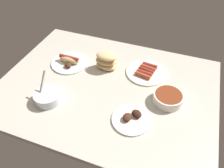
{
  "coord_description": "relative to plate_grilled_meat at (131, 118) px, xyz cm",
  "views": [
    {
      "loc": [
        -33.71,
        82.48,
        86.23
      ],
      "look_at": [
        -3.46,
        0.56,
        3.0
      ],
      "focal_mm": 35.3,
      "sensor_mm": 36.0,
      "label": 1
    }
  ],
  "objects": [
    {
      "name": "ground_plane",
      "position": [
        19.91,
        -17.97,
        -2.49
      ],
      "size": [
        120.0,
        90.0,
        3.0
      ],
      "primitive_type": "cube",
      "color": "beige"
    },
    {
      "name": "plate_grilled_meat",
      "position": [
        0.0,
        0.0,
        0.0
      ],
      "size": [
        19.02,
        19.02,
        3.99
      ],
      "color": "white",
      "rests_on": "ground_plane"
    },
    {
      "name": "plate_sausages",
      "position": [
        1.69,
        -36.44,
        0.04
      ],
      "size": [
        23.96,
        23.96,
        3.4
      ],
      "color": "white",
      "rests_on": "ground_plane"
    },
    {
      "name": "bowl_coleslaw",
      "position": [
        44.67,
        2.91,
        1.86
      ],
      "size": [
        13.9,
        13.9,
        15.35
      ],
      "color": "silver",
      "rests_on": "ground_plane"
    },
    {
      "name": "plate_hotdog_assembled",
      "position": [
        48.96,
        -28.8,
        0.84
      ],
      "size": [
        23.02,
        23.02,
        5.61
      ],
      "color": "white",
      "rests_on": "ground_plane"
    },
    {
      "name": "bread_stack",
      "position": [
        25.77,
        -32.64,
        4.41
      ],
      "size": [
        13.46,
        9.0,
        10.8
      ],
      "color": "#DBB77A",
      "rests_on": "ground_plane"
    },
    {
      "name": "bowl_chili",
      "position": [
        -14.21,
        -17.47,
        1.88
      ],
      "size": [
        15.38,
        15.38,
        5.25
      ],
      "color": "white",
      "rests_on": "ground_plane"
    }
  ]
}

